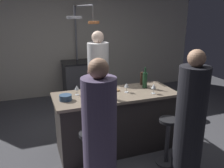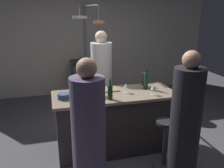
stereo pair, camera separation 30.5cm
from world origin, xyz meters
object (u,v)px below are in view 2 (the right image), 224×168
object	(u,v)px
bar_stool_left	(84,154)
wine_bottle_red	(110,92)
bar_stool_right	(165,142)
guest_left	(89,142)
cutting_board	(108,90)
pepper_mill	(143,79)
stove_range	(88,79)
wine_bottle_rose	(88,83)
mixing_bowl_blue	(64,96)
guest_right	(185,127)
mixing_bowl_steel	(96,94)
wine_glass_near_left_guest	(126,86)
chef	(102,84)
wine_bottle_green	(146,81)
wine_glass_near_right_guest	(76,87)
potted_plant	(184,104)
wine_glass_by_chef	(153,88)

from	to	relation	value
bar_stool_left	wine_bottle_red	xyz separation A→B (m)	(0.44, 0.41, 0.63)
bar_stool_right	guest_left	distance (m)	1.22
cutting_board	pepper_mill	distance (m)	0.63
stove_range	wine_bottle_rose	distance (m)	2.37
cutting_board	mixing_bowl_blue	world-z (taller)	mixing_bowl_blue
guest_right	stove_range	bearing A→B (deg)	99.56
mixing_bowl_steel	wine_glass_near_left_guest	bearing A→B (deg)	6.16
chef	bar_stool_right	world-z (taller)	chef
guest_right	mixing_bowl_steel	bearing A→B (deg)	133.30
wine_bottle_red	wine_bottle_green	distance (m)	0.72
wine_bottle_green	wine_glass_near_right_guest	world-z (taller)	wine_bottle_green
mixing_bowl_steel	bar_stool_left	bearing A→B (deg)	-115.65
bar_stool_left	wine_bottle_green	xyz separation A→B (m)	(1.09, 0.72, 0.65)
bar_stool_right	cutting_board	xyz separation A→B (m)	(-0.59, 0.79, 0.53)
bar_stool_right	wine_glass_near_left_guest	world-z (taller)	wine_glass_near_left_guest
bar_stool_right	potted_plant	size ratio (longest dim) A/B	1.31
chef	wine_glass_near_left_guest	bearing A→B (deg)	-77.50
wine_glass_near_right_guest	wine_glass_by_chef	xyz separation A→B (m)	(1.06, -0.32, 0.00)
wine_bottle_red	bar_stool_right	bearing A→B (deg)	-31.95
guest_right	cutting_board	world-z (taller)	guest_right
cutting_board	mixing_bowl_steel	world-z (taller)	mixing_bowl_steel
bar_stool_left	wine_bottle_green	distance (m)	1.46
guest_right	mixing_bowl_steel	world-z (taller)	guest_right
bar_stool_left	mixing_bowl_steel	xyz separation A→B (m)	(0.27, 0.56, 0.57)
wine_glass_near_right_guest	mixing_bowl_steel	xyz separation A→B (m)	(0.25, -0.18, -0.06)
wine_glass_near_right_guest	mixing_bowl_steel	size ratio (longest dim) A/B	0.68
stove_range	chef	size ratio (longest dim) A/B	0.51
wine_glass_by_chef	mixing_bowl_blue	bearing A→B (deg)	172.56
cutting_board	pepper_mill	size ratio (longest dim) A/B	1.52
potted_plant	wine_bottle_green	xyz separation A→B (m)	(-1.08, -0.59, 0.73)
wine_bottle_red	bar_stool_left	bearing A→B (deg)	-137.05
mixing_bowl_blue	guest_right	bearing A→B (deg)	-35.94
wine_bottle_red	guest_right	bearing A→B (deg)	-47.63
bar_stool_right	wine_bottle_red	size ratio (longest dim) A/B	2.38
bar_stool_right	wine_glass_near_right_guest	size ratio (longest dim) A/B	4.66
pepper_mill	mixing_bowl_steel	distance (m)	0.90
potted_plant	wine_glass_by_chef	distance (m)	1.57
wine_bottle_red	mixing_bowl_blue	size ratio (longest dim) A/B	1.69
bar_stool_right	guest_left	bearing A→B (deg)	-159.83
pepper_mill	mixing_bowl_blue	bearing A→B (deg)	-167.21
pepper_mill	wine_bottle_green	distance (m)	0.17
chef	mixing_bowl_blue	xyz separation A→B (m)	(-0.72, -0.85, 0.13)
wine_glass_near_left_guest	mixing_bowl_steel	size ratio (longest dim) A/B	0.68
cutting_board	chef	bearing A→B (deg)	85.69
guest_left	wine_bottle_red	xyz separation A→B (m)	(0.43, 0.81, 0.24)
guest_right	mixing_bowl_blue	size ratio (longest dim) A/B	9.86
wine_glass_near_right_guest	chef	bearing A→B (deg)	52.68
wine_bottle_red	mixing_bowl_blue	distance (m)	0.64
guest_left	wine_glass_by_chef	xyz separation A→B (m)	(1.07, 0.82, 0.24)
potted_plant	wine_bottle_rose	xyz separation A→B (m)	(-1.96, -0.50, 0.73)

